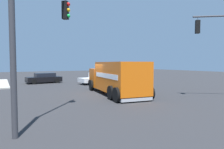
{
  "coord_description": "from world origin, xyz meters",
  "views": [
    {
      "loc": [
        -15.56,
        7.66,
        2.58
      ],
      "look_at": [
        -1.59,
        -0.02,
        1.68
      ],
      "focal_mm": 32.32,
      "sensor_mm": 36.0,
      "label": 1
    }
  ],
  "objects": [
    {
      "name": "ground_plane",
      "position": [
        0.0,
        0.0,
        0.0
      ],
      "size": [
        100.0,
        100.0,
        0.0
      ],
      "primitive_type": "plane",
      "color": "#2B2B2D"
    },
    {
      "name": "delivery_truck",
      "position": [
        -1.38,
        -0.55,
        1.41
      ],
      "size": [
        8.02,
        3.7,
        2.68
      ],
      "color": "orange",
      "rests_on": "ground"
    },
    {
      "name": "traffic_light_secondary",
      "position": [
        -6.88,
        6.37,
        4.24
      ],
      "size": [
        3.8,
        3.14,
        6.42
      ],
      "color": "#38383D",
      "rests_on": "ground"
    },
    {
      "name": "pickup_white",
      "position": [
        7.21,
        -3.07,
        0.73
      ],
      "size": [
        2.5,
        5.31,
        1.38
      ],
      "color": "white",
      "rests_on": "ground"
    },
    {
      "name": "sedan_black",
      "position": [
        11.44,
        2.85,
        0.63
      ],
      "size": [
        2.34,
        4.44,
        1.31
      ],
      "color": "black",
      "rests_on": "ground"
    }
  ]
}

